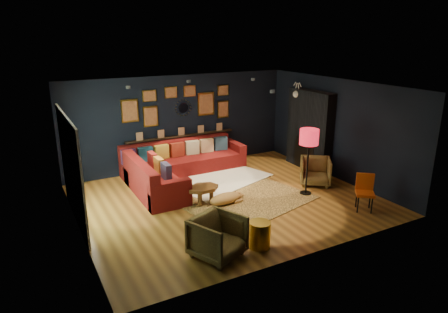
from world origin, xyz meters
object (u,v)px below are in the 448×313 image
armchair_left (218,235)px  armchair_right (315,170)px  coffee_table (203,190)px  floor_lamp (309,140)px  orange_chair (365,189)px  dog (225,197)px  gold_stool (260,235)px  pouf (152,180)px  sectional (173,168)px

armchair_left → armchair_right: 4.20m
coffee_table → floor_lamp: 2.68m
orange_chair → dog: 3.04m
armchair_right → orange_chair: 1.69m
gold_stool → orange_chair: 2.90m
pouf → gold_stool: bearing=-77.6°
armchair_left → armchair_right: armchair_left is taller
coffee_table → dog: bearing=-33.2°
coffee_table → dog: (0.41, -0.27, -0.15)m
coffee_table → pouf: coffee_table is taller
armchair_left → floor_lamp: size_ratio=0.51×
armchair_left → armchair_right: (3.76, 1.88, -0.03)m
pouf → dog: 2.05m
armchair_right → sectional: bearing=-176.1°
pouf → armchair_right: size_ratio=0.76×
sectional → armchair_left: sectional is taller
armchair_left → orange_chair: armchair_left is taller
coffee_table → floor_lamp: size_ratio=0.49×
armchair_right → floor_lamp: bearing=-109.8°
sectional → pouf: (-0.69, -0.31, -0.10)m
coffee_table → orange_chair: 3.53m
floor_lamp → coffee_table: bearing=164.7°
armchair_right → orange_chair: bearing=-55.7°
orange_chair → dog: orange_chair is taller
armchair_right → dog: bearing=-142.6°
dog → gold_stool: bearing=-106.4°
gold_stool → floor_lamp: bearing=33.6°
sectional → coffee_table: sectional is taller
orange_chair → dog: size_ratio=0.75×
pouf → floor_lamp: (3.12, -2.09, 1.12)m
coffee_table → pouf: (-0.72, 1.43, -0.12)m
sectional → coffee_table: bearing=-88.8°
sectional → dog: bearing=-77.3°
armchair_left → dog: armchair_left is taller
armchair_left → gold_stool: (0.81, -0.08, -0.16)m
gold_stool → pouf: bearing=102.4°
coffee_table → pouf: size_ratio=1.37×
coffee_table → armchair_right: armchair_right is taller
dog → armchair_right: bearing=-5.9°
coffee_table → orange_chair: (2.95, -1.93, 0.14)m
gold_stool → armchair_right: bearing=33.5°
coffee_table → gold_stool: gold_stool is taller
coffee_table → orange_chair: size_ratio=0.97×
coffee_table → armchair_right: bearing=-4.6°
sectional → armchair_right: 3.65m
armchair_left → sectional: bearing=56.0°
gold_stool → dog: (0.34, 1.93, -0.06)m
sectional → armchair_right: bearing=-32.9°
sectional → dog: (0.45, -2.01, -0.14)m
pouf → dog: size_ratio=0.53×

